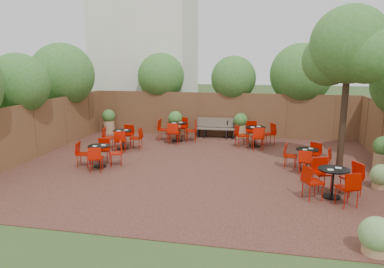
# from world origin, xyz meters

# --- Properties ---
(ground) EXTENTS (80.00, 80.00, 0.00)m
(ground) POSITION_xyz_m (0.00, 0.00, 0.00)
(ground) COLOR #354F23
(ground) RESTS_ON ground
(courtyard_paving) EXTENTS (12.00, 10.00, 0.02)m
(courtyard_paving) POSITION_xyz_m (0.00, 0.00, 0.01)
(courtyard_paving) COLOR #381B17
(courtyard_paving) RESTS_ON ground
(fence_back) EXTENTS (12.00, 0.08, 2.00)m
(fence_back) POSITION_xyz_m (0.00, 5.00, 1.00)
(fence_back) COLOR #4C2C1C
(fence_back) RESTS_ON ground
(fence_left) EXTENTS (0.08, 10.00, 2.00)m
(fence_left) POSITION_xyz_m (-6.00, 0.00, 1.00)
(fence_left) COLOR #4C2C1C
(fence_left) RESTS_ON ground
(neighbour_building) EXTENTS (5.00, 4.00, 8.00)m
(neighbour_building) POSITION_xyz_m (-4.50, 8.00, 4.00)
(neighbour_building) COLOR silver
(neighbour_building) RESTS_ON ground
(overhang_foliage) EXTENTS (15.81, 11.01, 2.75)m
(overhang_foliage) POSITION_xyz_m (-1.88, 2.65, 2.75)
(overhang_foliage) COLOR #336821
(overhang_foliage) RESTS_ON ground
(courtyard_tree) EXTENTS (2.56, 2.46, 5.05)m
(courtyard_tree) POSITION_xyz_m (4.36, 0.50, 3.74)
(courtyard_tree) COLOR black
(courtyard_tree) RESTS_ON courtyard_paving
(park_bench_left) EXTENTS (1.44, 0.53, 0.88)m
(park_bench_left) POSITION_xyz_m (0.02, 4.62, 0.47)
(park_bench_left) COLOR brown
(park_bench_left) RESTS_ON courtyard_paving
(park_bench_right) EXTENTS (1.43, 0.49, 0.88)m
(park_bench_right) POSITION_xyz_m (-0.29, 4.62, 0.47)
(park_bench_right) COLOR brown
(park_bench_right) RESTS_ON courtyard_paving
(bistro_tables) EXTENTS (8.76, 7.10, 0.93)m
(bistro_tables) POSITION_xyz_m (0.05, 1.26, 0.46)
(bistro_tables) COLOR black
(bistro_tables) RESTS_ON courtyard_paving
(planters) EXTENTS (11.53, 4.65, 1.18)m
(planters) POSITION_xyz_m (-0.27, 3.60, 0.64)
(planters) COLOR #9F774F
(planters) RESTS_ON courtyard_paving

